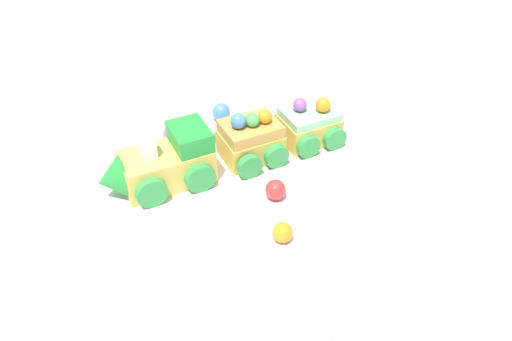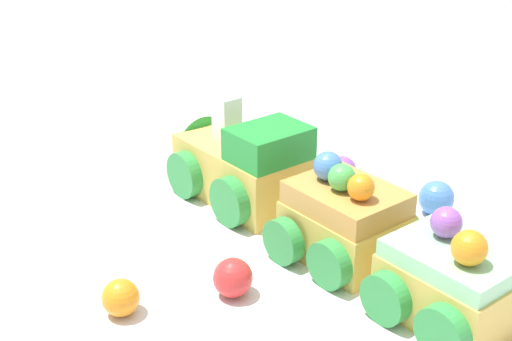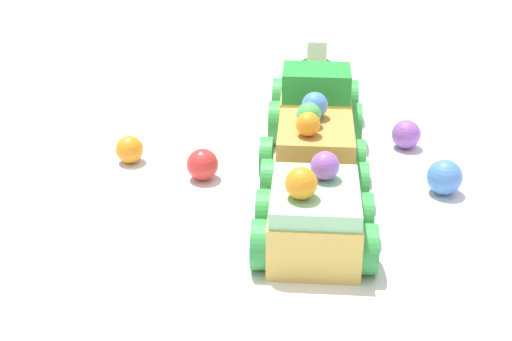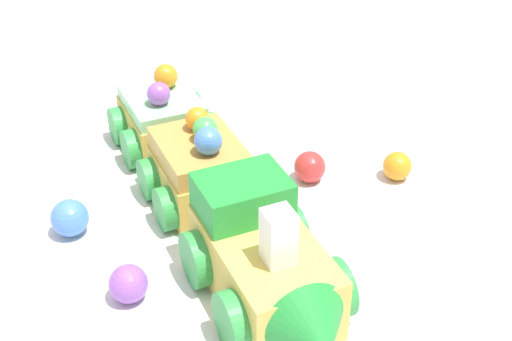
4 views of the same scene
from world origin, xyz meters
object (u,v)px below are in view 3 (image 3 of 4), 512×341
cake_train_locomotive (315,99)px  cake_car_caramel (314,157)px  gumball_blue (445,177)px  gumball_orange (130,149)px  cake_car_mint (314,219)px  gumball_red (202,164)px  gumball_purple (406,134)px

cake_train_locomotive → cake_car_caramel: (-0.11, 0.03, -0.00)m
cake_train_locomotive → cake_car_caramel: size_ratio=1.58×
gumball_blue → gumball_orange: (0.09, 0.22, -0.00)m
gumball_blue → cake_car_mint: bearing=118.7°
cake_car_caramel → gumball_orange: size_ratio=4.04×
cake_car_caramel → gumball_orange: (0.07, 0.13, -0.01)m
cake_car_caramel → gumball_red: 0.08m
cake_car_caramel → gumball_purple: bearing=-44.0°
gumball_blue → gumball_orange: size_ratio=1.17×
gumball_purple → gumball_red: 0.17m
cake_train_locomotive → gumball_blue: cake_train_locomotive is taller
cake_train_locomotive → cake_car_caramel: 0.12m
cake_car_caramel → gumball_blue: (-0.02, -0.09, -0.01)m
cake_train_locomotive → gumball_orange: 0.17m
cake_train_locomotive → cake_car_mint: (-0.20, 0.05, -0.00)m
gumball_blue → gumball_orange: bearing=68.7°
gumball_purple → cake_car_mint: bearing=141.9°
cake_car_caramel → gumball_purple: (0.06, -0.09, -0.01)m
cake_car_caramel → gumball_blue: 0.09m
gumball_purple → cake_train_locomotive: bearing=49.4°
cake_car_mint → gumball_orange: 0.19m
gumball_orange → gumball_purple: bearing=-91.9°
cake_train_locomotive → gumball_red: cake_train_locomotive is taller
gumball_blue → gumball_red: gumball_blue is taller
cake_train_locomotive → gumball_orange: (-0.05, 0.16, -0.02)m
cake_car_caramel → gumball_orange: 0.15m
gumball_red → cake_car_mint: bearing=-151.6°
cake_car_mint → gumball_red: (0.11, 0.06, -0.01)m
cake_car_mint → gumball_blue: cake_car_mint is taller
cake_car_mint → cake_car_caramel: bearing=0.1°
gumball_purple → gumball_orange: (0.01, 0.22, -0.00)m
gumball_purple → gumball_red: same height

